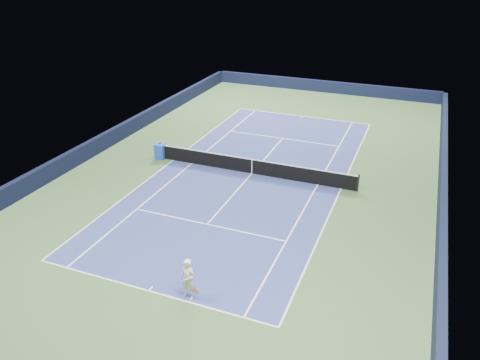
% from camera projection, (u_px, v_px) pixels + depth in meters
% --- Properties ---
extents(ground, '(40.00, 40.00, 0.00)m').
position_uv_depth(ground, '(252.00, 173.00, 28.71)').
color(ground, '#36552E').
rests_on(ground, ground).
extents(wall_far, '(22.00, 0.35, 1.10)m').
position_uv_depth(wall_far, '(324.00, 86.00, 44.98)').
color(wall_far, black).
rests_on(wall_far, ground).
extents(wall_right, '(0.35, 40.00, 1.10)m').
position_uv_depth(wall_right, '(442.00, 197.00, 24.86)').
color(wall_right, black).
rests_on(wall_right, ground).
extents(wall_left, '(0.35, 40.00, 1.10)m').
position_uv_depth(wall_left, '(104.00, 141.00, 32.07)').
color(wall_left, black).
rests_on(wall_left, ground).
extents(court_surface, '(10.97, 23.77, 0.01)m').
position_uv_depth(court_surface, '(252.00, 173.00, 28.71)').
color(court_surface, navy).
rests_on(court_surface, ground).
extents(baseline_far, '(10.97, 0.08, 0.00)m').
position_uv_depth(baseline_far, '(302.00, 116.00, 38.61)').
color(baseline_far, white).
rests_on(baseline_far, ground).
extents(baseline_near, '(10.97, 0.08, 0.00)m').
position_uv_depth(baseline_near, '(149.00, 291.00, 18.80)').
color(baseline_near, white).
rests_on(baseline_near, ground).
extents(sideline_doubles_right, '(0.08, 23.77, 0.00)m').
position_uv_depth(sideline_doubles_right, '(341.00, 189.00, 26.88)').
color(sideline_doubles_right, white).
rests_on(sideline_doubles_right, ground).
extents(sideline_doubles_left, '(0.08, 23.77, 0.00)m').
position_uv_depth(sideline_doubles_left, '(173.00, 160.00, 30.53)').
color(sideline_doubles_left, white).
rests_on(sideline_doubles_left, ground).
extents(sideline_singles_right, '(0.08, 23.77, 0.00)m').
position_uv_depth(sideline_singles_right, '(318.00, 185.00, 27.34)').
color(sideline_singles_right, white).
rests_on(sideline_singles_right, ground).
extents(sideline_singles_left, '(0.08, 23.77, 0.00)m').
position_uv_depth(sideline_singles_left, '(192.00, 163.00, 30.07)').
color(sideline_singles_left, white).
rests_on(sideline_singles_left, ground).
extents(service_line_far, '(8.23, 0.08, 0.00)m').
position_uv_depth(service_line_far, '(283.00, 138.00, 34.04)').
color(service_line_far, white).
rests_on(service_line_far, ground).
extents(service_line_near, '(8.23, 0.08, 0.00)m').
position_uv_depth(service_line_near, '(207.00, 224.00, 23.37)').
color(service_line_near, white).
rests_on(service_line_near, ground).
extents(center_service_line, '(0.08, 12.80, 0.00)m').
position_uv_depth(center_service_line, '(252.00, 173.00, 28.70)').
color(center_service_line, white).
rests_on(center_service_line, ground).
extents(center_mark_far, '(0.08, 0.30, 0.00)m').
position_uv_depth(center_mark_far, '(302.00, 117.00, 38.48)').
color(center_mark_far, white).
rests_on(center_mark_far, ground).
extents(center_mark_near, '(0.08, 0.30, 0.00)m').
position_uv_depth(center_mark_near, '(151.00, 289.00, 18.93)').
color(center_mark_near, white).
rests_on(center_mark_near, ground).
extents(tennis_net, '(12.90, 0.10, 1.07)m').
position_uv_depth(tennis_net, '(252.00, 166.00, 28.49)').
color(tennis_net, black).
rests_on(tennis_net, ground).
extents(sponsor_cube, '(0.65, 0.59, 1.00)m').
position_uv_depth(sponsor_cube, '(160.00, 151.00, 30.58)').
color(sponsor_cube, blue).
rests_on(sponsor_cube, ground).
extents(tennis_player, '(0.82, 1.29, 2.35)m').
position_uv_depth(tennis_player, '(188.00, 279.00, 18.08)').
color(tennis_player, white).
rests_on(tennis_player, ground).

